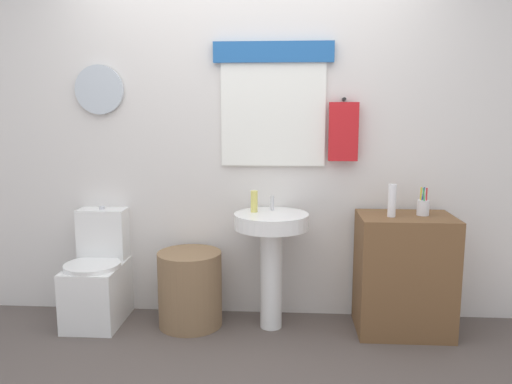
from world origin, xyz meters
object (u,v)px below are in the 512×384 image
lotion_bottle (392,201)px  toothbrush_cup (423,207)px  laundry_hamper (190,289)px  wooden_cabinet (404,274)px  toilet (98,279)px  soap_bottle (254,201)px  pedestal_sink (271,243)px

lotion_bottle → toothbrush_cup: 0.23m
laundry_hamper → wooden_cabinet: size_ratio=0.65×
toilet → wooden_cabinet: toilet is taller
wooden_cabinet → soap_bottle: 1.12m
toothbrush_cup → soap_bottle: bearing=178.5°
pedestal_sink → wooden_cabinet: pedestal_sink is taller
laundry_hamper → lotion_bottle: (1.34, -0.04, 0.64)m
toilet → laundry_hamper: size_ratio=1.54×
toilet → wooden_cabinet: (2.11, -0.03, 0.09)m
soap_bottle → lotion_bottle: (0.90, -0.09, 0.03)m
laundry_hamper → toothbrush_cup: (1.56, 0.02, 0.59)m
wooden_cabinet → toothbrush_cup: toothbrush_cup is taller
pedestal_sink → wooden_cabinet: (0.89, 0.00, -0.20)m
toilet → pedestal_sink: (1.22, -0.03, 0.29)m
lotion_bottle → toothbrush_cup: bearing=15.5°
laundry_hamper → lotion_bottle: 1.49m
toilet → lotion_bottle: bearing=-2.1°
toilet → pedestal_sink: toilet is taller
laundry_hamper → soap_bottle: (0.44, 0.05, 0.61)m
toilet → lotion_bottle: (2.01, -0.07, 0.60)m
pedestal_sink → toothbrush_cup: size_ratio=4.32×
toilet → soap_bottle: size_ratio=5.52×
wooden_cabinet → toilet: bearing=179.1°
lotion_bottle → toothbrush_cup: (0.22, 0.06, -0.05)m
wooden_cabinet → soap_bottle: (-1.01, 0.05, 0.47)m
soap_bottle → toothbrush_cup: bearing=-1.5°
laundry_hamper → toothbrush_cup: bearing=0.7°
toilet → soap_bottle: 1.24m
pedestal_sink → laundry_hamper: bearing=180.0°
wooden_cabinet → soap_bottle: size_ratio=5.49×
pedestal_sink → lotion_bottle: bearing=-2.9°
laundry_hamper → wooden_cabinet: (1.45, 0.00, 0.14)m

